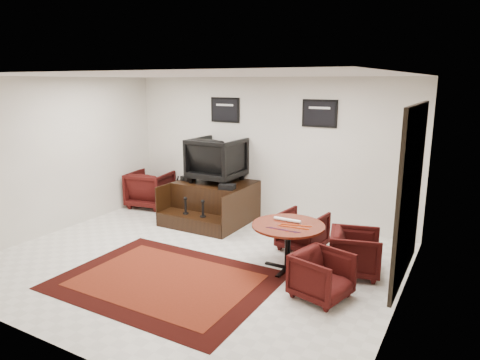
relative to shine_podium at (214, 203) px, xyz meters
The scene contains 16 objects.
ground 2.07m from the shine_podium, 66.35° to the right, with size 6.00×6.00×0.00m, color white.
room_shell 2.57m from the shine_podium, 54.93° to the right, with size 6.02×5.02×2.81m.
area_rug 2.79m from the shine_podium, 71.23° to the right, with size 2.90×2.18×0.01m.
shine_podium is the anchor object (origin of this frame).
shine_chair 0.91m from the shine_podium, 90.00° to the left, with size 0.95×0.89×0.97m, color black.
shoes_pair 0.73m from the shine_podium, behind, with size 0.25×0.28×0.09m.
polish_kit 0.76m from the shine_podium, 31.75° to the right, with size 0.28×0.19×0.10m, color black.
umbrella_black 0.88m from the shine_podium, 168.52° to the right, with size 0.33×0.12×0.89m, color black, non-canonical shape.
umbrella_hooked 0.89m from the shine_podium, behind, with size 0.31×0.12×0.83m, color black, non-canonical shape.
armchair_side 1.74m from the shine_podium, behind, with size 0.84×0.79×0.87m, color black.
meeting_table 2.64m from the shine_podium, 32.69° to the right, with size 1.06×1.06×0.69m.
table_chair_back 2.19m from the shine_podium, 15.14° to the right, with size 0.68×0.64×0.70m, color black.
table_chair_window 3.30m from the shine_podium, 19.29° to the right, with size 0.69×0.65×0.71m, color black.
table_chair_corner 3.55m from the shine_podium, 34.36° to the right, with size 0.65×0.61×0.67m, color black.
paper_roll 2.54m from the shine_podium, 31.29° to the right, with size 0.05×0.05×0.42m, color white.
table_clutter 2.78m from the shine_podium, 33.37° to the right, with size 0.57×0.36×0.01m.
Camera 1 is at (3.67, -5.03, 2.72)m, focal length 32.00 mm.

